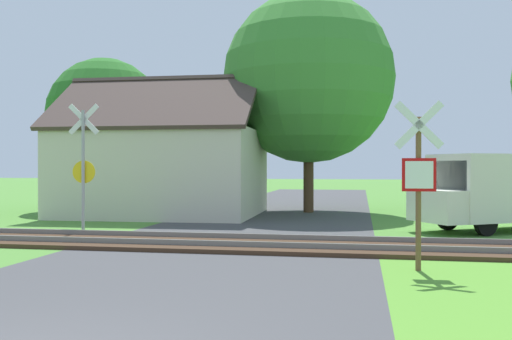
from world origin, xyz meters
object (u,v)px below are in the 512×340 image
at_px(stop_sign_near, 419,176).
at_px(house, 165,168).
at_px(tree_left, 105,116).
at_px(mail_truck, 500,189).
at_px(crossing_sign_far, 83,162).
at_px(tree_center, 309,78).

relative_size(stop_sign_near, house, 0.40).
height_order(tree_left, mail_truck, tree_left).
relative_size(crossing_sign_far, tree_left, 0.55).
distance_m(crossing_sign_far, mail_truck, 12.02).
bearing_deg(tree_center, crossing_sign_far, -122.46).
bearing_deg(tree_left, stop_sign_near, -46.50).
bearing_deg(stop_sign_near, tree_left, -49.58).
xyz_separation_m(tree_center, mail_truck, (6.13, -5.83, -4.29)).
distance_m(house, tree_left, 4.61).
relative_size(crossing_sign_far, mail_truck, 0.71).
relative_size(house, tree_center, 0.86).
bearing_deg(crossing_sign_far, mail_truck, 5.82).
bearing_deg(tree_left, crossing_sign_far, -68.36).
distance_m(crossing_sign_far, house, 6.54).
xyz_separation_m(house, tree_left, (-3.46, 2.01, 2.29)).
bearing_deg(crossing_sign_far, house, 81.47).
height_order(tree_center, mail_truck, tree_center).
height_order(stop_sign_near, tree_center, tree_center).
bearing_deg(stop_sign_near, mail_truck, -116.18).
relative_size(stop_sign_near, mail_truck, 0.60).
relative_size(crossing_sign_far, tree_center, 0.40).
height_order(stop_sign_near, house, house).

